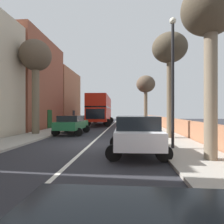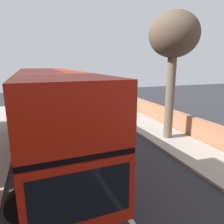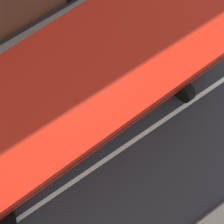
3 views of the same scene
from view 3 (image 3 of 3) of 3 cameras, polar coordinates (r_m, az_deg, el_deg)
The scene contains 1 object.
double_decker_bus at distance 5.51m, azimuth -13.30°, elevation -0.50°, with size 3.83×11.46×4.06m.
Camera 3 is at (-0.27, 16.86, 7.65)m, focal length 31.85 mm.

